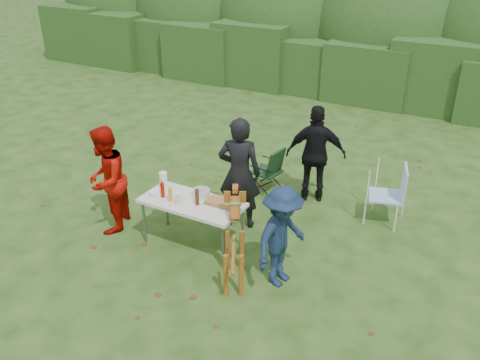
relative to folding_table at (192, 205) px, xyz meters
The scene contains 20 objects.
ground 0.74m from the folding_table, 10.73° to the left, with size 80.00×80.00×0.00m, color #1E4211.
hedge_row 8.06m from the folding_table, 88.01° to the left, with size 22.00×1.40×1.70m, color #23471C.
shrub_backdrop 9.70m from the folding_table, 88.34° to the left, with size 20.00×2.60×3.20m, color #3D6628.
folding_table is the anchor object (origin of this frame).
person_cook 0.93m from the folding_table, 69.29° to the left, with size 0.66×0.43×1.80m, color black.
person_red_jacket 1.42m from the folding_table, behind, with size 0.82×0.64×1.68m, color #AD0C04.
person_black_puffy 2.43m from the folding_table, 64.63° to the left, with size 0.99×0.41×1.70m, color black.
child 1.51m from the folding_table, ahead, with size 0.91×0.52×1.41m, color #152746.
dog 1.08m from the folding_table, 26.24° to the right, with size 1.12×0.45×1.06m, color #915219, non-canonical shape.
camping_chair 2.10m from the folding_table, 84.96° to the left, with size 0.53×0.53×0.84m, color #16331B, non-canonical shape.
lawn_chair 3.10m from the folding_table, 41.92° to the left, with size 0.57×0.57×0.97m, color #4A8EDA, non-canonical shape.
food_tray 0.43m from the folding_table, 19.20° to the left, with size 0.45×0.30×0.02m, color #B7B7BA.
focaccia_bread 0.43m from the folding_table, 19.20° to the left, with size 0.40×0.26×0.04m, color #AD783C.
mustard_bottle 0.34m from the folding_table, 152.31° to the right, with size 0.06×0.06×0.20m, color orange.
ketchup_bottle 0.48m from the folding_table, 168.13° to the right, with size 0.06×0.06×0.22m, color #951200.
beer_bottle 0.21m from the folding_table, 18.50° to the right, with size 0.06×0.06×0.24m, color #47230F.
paper_towel_roll 0.64m from the folding_table, 166.61° to the left, with size 0.12×0.12×0.26m, color white.
cup_stack 0.25m from the folding_table, 121.68° to the right, with size 0.08×0.08×0.18m, color white.
pasta_bowl 0.23m from the folding_table, 81.68° to the left, with size 0.26×0.26×0.10m, color silver.
plate_stack 0.58m from the folding_table, behind, with size 0.24×0.24×0.05m, color white.
Camera 1 is at (3.38, -5.30, 4.30)m, focal length 38.00 mm.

